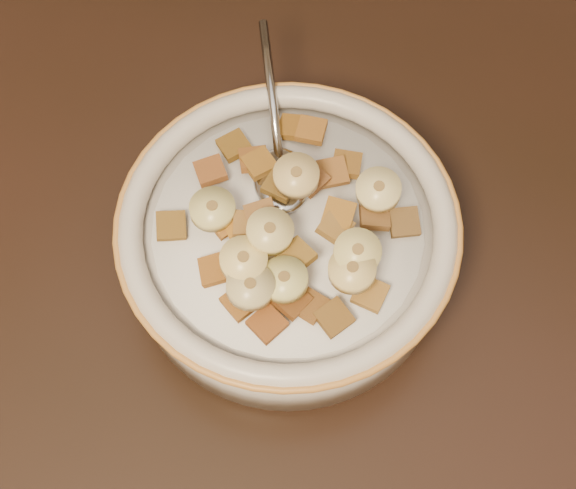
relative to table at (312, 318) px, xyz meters
The scene contains 41 objects.
table is the anchor object (origin of this frame).
cereal_bowl 0.06m from the table, 153.47° to the left, with size 0.23×0.23×0.05m, color beige.
milk 0.08m from the table, 153.47° to the left, with size 0.19×0.19×0.00m, color white.
spoon 0.11m from the table, 144.35° to the left, with size 0.04×0.05×0.01m, color #A7AAB2.
cereal_square_0 0.11m from the table, behind, with size 0.02×0.02×0.01m, color olive.
cereal_square_1 0.11m from the table, behind, with size 0.02×0.02×0.01m, color brown.
cereal_square_2 0.10m from the table, 101.84° to the left, with size 0.02×0.02×0.01m, color olive.
cereal_square_3 0.09m from the table, 15.34° to the left, with size 0.02×0.02×0.01m, color olive.
cereal_square_4 0.09m from the table, 62.74° to the right, with size 0.02×0.02×0.01m, color brown.
cereal_square_5 0.11m from the table, 69.19° to the left, with size 0.02×0.02×0.01m, color brown.
cereal_square_6 0.14m from the table, 156.71° to the left, with size 0.02×0.02×0.01m, color brown.
cereal_square_7 0.11m from the table, 117.40° to the left, with size 0.02×0.02×0.01m, color brown.
cereal_square_8 0.13m from the table, 162.46° to the right, with size 0.02×0.02×0.01m, color brown.
cereal_square_9 0.09m from the table, 88.91° to the right, with size 0.02×0.02×0.01m, color brown.
cereal_square_10 0.13m from the table, behind, with size 0.02×0.02×0.01m, color brown.
cereal_square_11 0.12m from the table, 152.39° to the left, with size 0.02×0.02×0.01m, color #9C5E1A.
cereal_square_12 0.10m from the table, 82.32° to the left, with size 0.02×0.02×0.01m, color brown.
cereal_square_13 0.11m from the table, behind, with size 0.02×0.02×0.01m, color #8E5A1E.
cereal_square_14 0.09m from the table, 32.34° to the right, with size 0.02×0.02×0.01m, color brown.
cereal_square_15 0.09m from the table, 93.35° to the right, with size 0.02×0.02×0.01m, color brown.
cereal_square_16 0.10m from the table, 118.38° to the right, with size 0.02×0.02×0.01m, color #9D5B1E.
cereal_square_17 0.09m from the table, behind, with size 0.02×0.02×0.01m, color olive.
cereal_square_18 0.11m from the table, 144.30° to the right, with size 0.02×0.02×0.01m, color brown.
cereal_square_19 0.10m from the table, behind, with size 0.02×0.02×0.01m, color #966118.
cereal_square_20 0.13m from the table, 153.39° to the left, with size 0.02×0.02×0.01m, color brown.
cereal_square_21 0.12m from the table, 111.70° to the left, with size 0.02×0.02×0.01m, color #895B19.
cereal_square_22 0.14m from the table, 128.07° to the left, with size 0.02×0.02×0.01m, color brown.
cereal_square_23 0.09m from the table, 65.53° to the left, with size 0.02×0.02×0.01m, color brown.
cereal_square_24 0.11m from the table, 129.57° to the left, with size 0.02×0.02×0.01m, color brown.
cereal_square_25 0.10m from the table, 104.57° to the left, with size 0.02×0.02×0.01m, color brown.
cereal_square_26 0.14m from the table, 134.73° to the left, with size 0.02×0.02×0.01m, color brown.
cereal_square_27 0.11m from the table, 148.78° to the left, with size 0.02×0.02×0.01m, color brown.
banana_slice_0 0.10m from the table, 112.51° to the right, with size 0.03×0.03×0.01m, color #DDD47C.
banana_slice_1 0.11m from the table, 142.99° to the right, with size 0.03×0.03×0.01m, color #F8D27F.
banana_slice_2 0.10m from the table, 22.53° to the left, with size 0.03×0.03×0.01m, color #EBC578.
banana_slice_3 0.11m from the table, behind, with size 0.03×0.03×0.01m, color #E2D583.
banana_slice_4 0.12m from the table, 89.55° to the left, with size 0.03×0.03×0.01m, color #E8DD89.
banana_slice_5 0.10m from the table, 49.30° to the left, with size 0.03×0.03×0.01m, color #FFE588.
banana_slice_6 0.12m from the table, behind, with size 0.03×0.03×0.01m, color #D2C789.
banana_slice_7 0.12m from the table, 139.22° to the left, with size 0.03×0.03×0.01m, color tan.
banana_slice_8 0.11m from the table, 119.45° to the right, with size 0.03×0.03×0.01m, color #CCBE80.
Camera 1 is at (0.12, -0.18, 1.29)m, focal length 50.00 mm.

